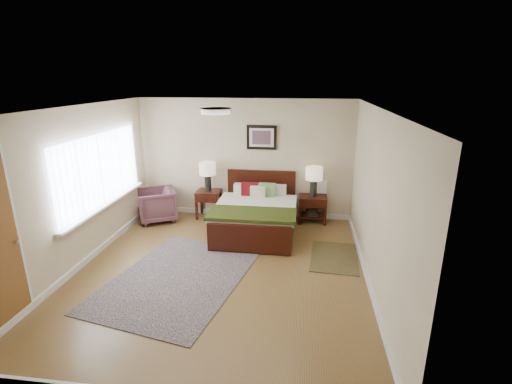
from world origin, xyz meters
The scene contains 17 objects.
floor centered at (0.00, 0.00, 0.00)m, with size 5.00×5.00×0.00m, color brown.
back_wall centered at (0.00, 2.50, 1.25)m, with size 4.50×0.04×2.50m, color beige.
front_wall centered at (0.00, -2.50, 1.25)m, with size 4.50×0.04×2.50m, color beige.
left_wall centered at (-2.25, 0.00, 1.25)m, with size 0.04×5.00×2.50m, color beige.
right_wall centered at (2.25, 0.00, 1.25)m, with size 0.04×5.00×2.50m, color beige.
ceiling centered at (0.00, 0.00, 2.50)m, with size 4.50×5.00×0.02m, color white.
window centered at (-2.20, 0.70, 1.38)m, with size 0.11×2.72×1.32m.
ceil_fixture centered at (0.00, 0.00, 2.47)m, with size 0.44×0.44×0.08m.
bed centered at (0.35, 1.58, 0.47)m, with size 1.56×1.87×1.01m.
wall_art centered at (0.35, 2.47, 1.72)m, with size 0.62×0.05×0.50m.
nightstand_left centered at (-0.76, 2.25, 0.47)m, with size 0.50×0.45×0.59m.
nightstand_right centered at (1.44, 2.26, 0.35)m, with size 0.57×0.43×0.56m.
lamp_left centered at (-0.76, 2.27, 1.02)m, with size 0.34×0.34×0.61m.
lamp_right centered at (1.44, 2.27, 0.99)m, with size 0.34×0.34×0.61m.
armchair centered at (-1.80, 1.93, 0.34)m, with size 0.73×0.75×0.68m, color brown.
rug_persian centered at (-0.58, -0.31, 0.01)m, with size 1.81×2.56×0.01m, color #0F0D41.
rug_navy centered at (1.80, 0.70, 0.01)m, with size 0.77×1.16×0.01m, color black.
Camera 1 is at (1.22, -5.06, 2.91)m, focal length 26.00 mm.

